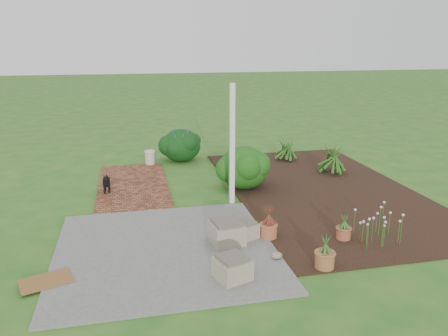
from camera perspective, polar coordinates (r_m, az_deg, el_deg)
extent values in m
plane|color=#24601E|center=(9.04, -0.69, -5.03)|extent=(80.00, 80.00, 0.00)
cube|color=#5E5D5B|center=(7.28, -7.65, -10.48)|extent=(3.50, 3.50, 0.04)
cube|color=#592D1C|center=(10.51, -11.79, -2.18)|extent=(1.60, 3.50, 0.04)
cube|color=black|center=(10.24, 12.56, -2.76)|extent=(4.00, 7.00, 0.03)
cube|color=white|center=(8.82, 1.06, 2.94)|extent=(0.10, 0.10, 2.50)
cube|color=gray|center=(6.32, 1.09, -13.00)|extent=(0.56, 0.56, 0.29)
cube|color=gray|center=(7.32, 0.35, -8.51)|extent=(0.58, 0.58, 0.34)
cube|color=gray|center=(7.54, 2.67, -8.13)|extent=(0.51, 0.51, 0.26)
cube|color=brown|center=(6.77, -22.28, -13.52)|extent=(0.79, 0.63, 0.02)
cube|color=black|center=(10.04, -15.10, -1.78)|extent=(0.14, 0.32, 0.14)
cylinder|color=black|center=(9.98, -15.33, -2.82)|extent=(0.04, 0.04, 0.16)
cylinder|color=black|center=(9.98, -14.78, -2.78)|extent=(0.04, 0.04, 0.16)
cylinder|color=black|center=(10.20, -15.29, -2.41)|extent=(0.04, 0.04, 0.16)
cylinder|color=black|center=(10.20, -14.75, -2.37)|extent=(0.04, 0.04, 0.16)
sphere|color=black|center=(9.82, -15.18, -1.49)|extent=(0.13, 0.13, 0.13)
cone|color=black|center=(10.18, -15.11, -0.98)|extent=(0.05, 0.10, 0.12)
cylinder|color=beige|center=(12.13, -9.63, 1.37)|extent=(0.29, 0.29, 0.35)
ellipsoid|color=#0B3709|center=(10.01, 2.61, 0.21)|extent=(1.45, 1.45, 0.98)
cylinder|color=#A75938|center=(7.61, 5.80, -8.12)|extent=(0.38, 0.38, 0.24)
cylinder|color=#9D5235|center=(7.79, 15.33, -8.19)|extent=(0.30, 0.30, 0.20)
cylinder|color=#9C5C34|center=(6.79, 13.00, -11.59)|extent=(0.29, 0.29, 0.24)
ellipsoid|color=black|center=(12.45, -5.61, 3.08)|extent=(1.41, 1.41, 0.93)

